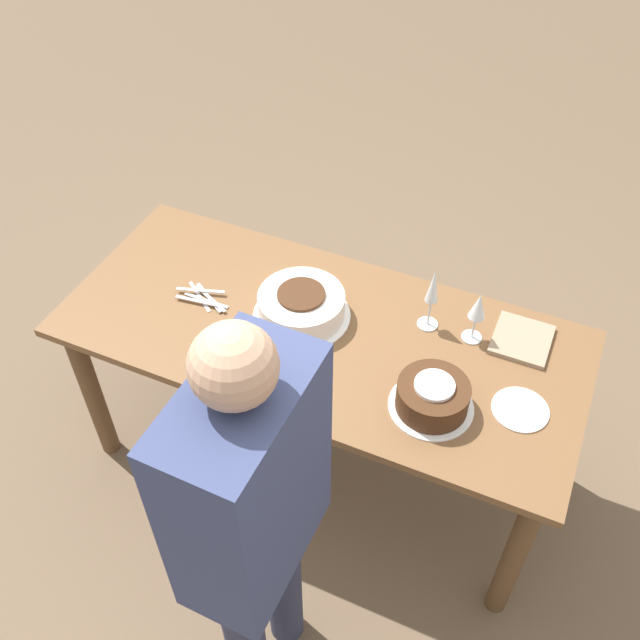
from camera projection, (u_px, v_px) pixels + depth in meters
name	position (u px, v px, depth m)	size (l,w,h in m)	color
ground_plane	(320.00, 455.00, 2.87)	(12.00, 12.00, 0.00)	brown
dining_table	(320.00, 352.00, 2.43)	(1.74, 0.76, 0.73)	brown
cake_center_white	(301.00, 306.00, 2.37)	(0.33, 0.33, 0.11)	white
cake_front_chocolate	(433.00, 397.00, 2.10)	(0.26, 0.26, 0.11)	white
wine_glass_near	(478.00, 309.00, 2.23)	(0.07, 0.07, 0.19)	silver
wine_glass_far	(433.00, 290.00, 2.26)	(0.07, 0.07, 0.24)	silver
dessert_plate_right	(520.00, 410.00, 2.12)	(0.17, 0.17, 0.01)	white
fork_pile	(204.00, 297.00, 2.45)	(0.21, 0.11, 0.02)	silver
napkin_stack	(522.00, 340.00, 2.31)	(0.18, 0.20, 0.02)	gray
person_cutting	(253.00, 514.00, 1.66)	(0.23, 0.40, 1.54)	#2D334C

